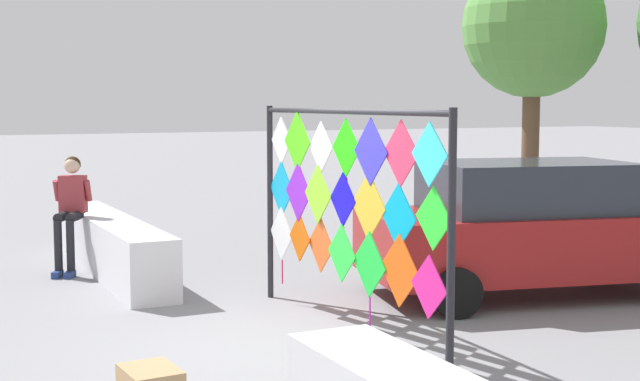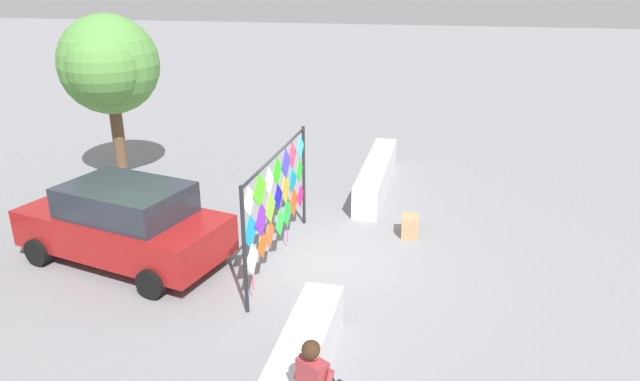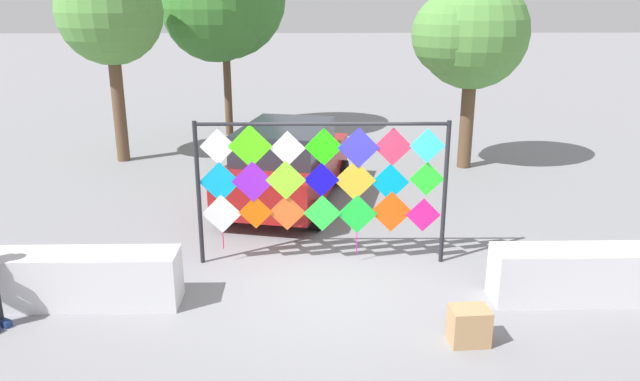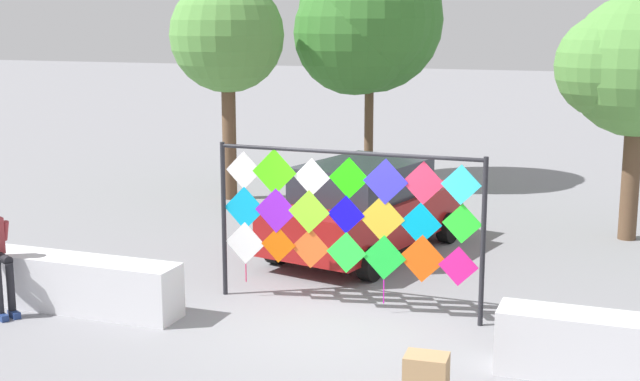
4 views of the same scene
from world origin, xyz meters
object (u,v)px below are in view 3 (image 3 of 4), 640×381
parked_car (286,164)px  tree_palm_like (467,35)px  tree_broadleaf (111,8)px  cardboard_box_large (469,326)px  kite_display_rack (321,177)px

parked_car → tree_palm_like: tree_palm_like is taller
tree_palm_like → parked_car: bearing=-148.0°
tree_broadleaf → tree_palm_like: bearing=-6.6°
parked_car → cardboard_box_large: (2.43, -5.51, -0.60)m
cardboard_box_large → tree_palm_like: tree_palm_like is taller
cardboard_box_large → kite_display_rack: bearing=125.8°
tree_palm_like → tree_broadleaf: bearing=173.4°
kite_display_rack → tree_palm_like: size_ratio=0.86×
parked_car → cardboard_box_large: size_ratio=9.52×
kite_display_rack → cardboard_box_large: bearing=-54.2°
parked_car → cardboard_box_large: bearing=-66.2°
tree_palm_like → cardboard_box_large: bearing=-102.2°
cardboard_box_large → tree_broadleaf: tree_broadleaf is taller
cardboard_box_large → tree_broadleaf: bearing=126.6°
kite_display_rack → cardboard_box_large: size_ratio=8.27×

